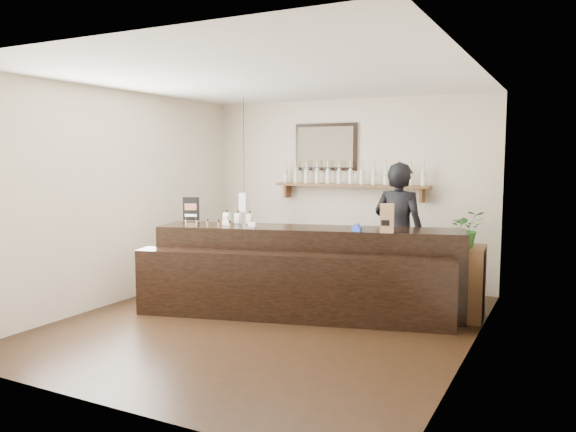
# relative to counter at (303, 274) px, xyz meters

# --- Properties ---
(ground) EXTENTS (5.00, 5.00, 0.00)m
(ground) POSITION_rel_counter_xyz_m (-0.18, -0.56, -0.49)
(ground) COLOR black
(ground) RESTS_ON ground
(room_shell) EXTENTS (5.00, 5.00, 5.00)m
(room_shell) POSITION_rel_counter_xyz_m (-0.18, -0.56, 1.21)
(room_shell) COLOR beige
(room_shell) RESTS_ON ground
(back_wall_decor) EXTENTS (2.66, 0.96, 1.69)m
(back_wall_decor) POSITION_rel_counter_xyz_m (-0.32, 1.81, 1.26)
(back_wall_decor) COLOR brown
(back_wall_decor) RESTS_ON ground
(counter) EXTENTS (3.82, 1.97, 1.23)m
(counter) POSITION_rel_counter_xyz_m (0.00, 0.00, 0.00)
(counter) COLOR black
(counter) RESTS_ON ground
(promo_sign) EXTENTS (0.22, 0.11, 0.32)m
(promo_sign) POSITION_rel_counter_xyz_m (-1.77, 0.11, 0.72)
(promo_sign) COLOR black
(promo_sign) RESTS_ON counter
(paper_bag) EXTENTS (0.17, 0.14, 0.33)m
(paper_bag) POSITION_rel_counter_xyz_m (1.02, 0.11, 0.73)
(paper_bag) COLOR #99724A
(paper_bag) RESTS_ON counter
(tape_dispenser) EXTENTS (0.13, 0.08, 0.10)m
(tape_dispenser) POSITION_rel_counter_xyz_m (0.68, 0.04, 0.60)
(tape_dispenser) COLOR #1836AB
(tape_dispenser) RESTS_ON counter
(side_cabinet) EXTENTS (0.48, 0.63, 0.87)m
(side_cabinet) POSITION_rel_counter_xyz_m (1.82, 0.70, -0.06)
(side_cabinet) COLOR brown
(side_cabinet) RESTS_ON ground
(potted_plant) EXTENTS (0.49, 0.47, 0.43)m
(potted_plant) POSITION_rel_counter_xyz_m (1.82, 0.70, 0.59)
(potted_plant) COLOR #2F6D2B
(potted_plant) RESTS_ON side_cabinet
(shopkeeper) EXTENTS (0.81, 0.58, 2.11)m
(shopkeeper) POSITION_rel_counter_xyz_m (0.91, 0.99, 0.56)
(shopkeeper) COLOR black
(shopkeeper) RESTS_ON ground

